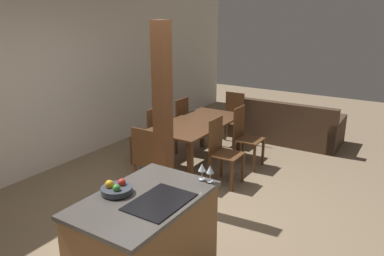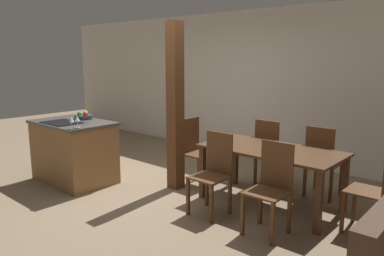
{
  "view_description": "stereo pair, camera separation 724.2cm",
  "coord_description": "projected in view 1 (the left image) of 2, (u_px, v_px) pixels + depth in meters",
  "views": [
    {
      "loc": [
        -3.39,
        -2.34,
        2.43
      ],
      "look_at": [
        0.6,
        0.2,
        0.95
      ],
      "focal_mm": 35.0,
      "sensor_mm": 36.0,
      "label": 1
    },
    {
      "loc": [
        3.76,
        -3.36,
        1.85
      ],
      "look_at": [
        0.6,
        0.2,
        0.95
      ],
      "focal_mm": 35.0,
      "sensor_mm": 36.0,
      "label": 2
    }
  ],
  "objects": [
    {
      "name": "ground_plane",
      "position": [
        180.0,
        216.0,
        4.65
      ],
      "size": [
        16.0,
        16.0,
        0.0
      ],
      "primitive_type": "plane",
      "color": "#847056"
    },
    {
      "name": "dining_table",
      "position": [
        197.0,
        128.0,
        6.01
      ],
      "size": [
        1.72,
        0.88,
        0.74
      ],
      "color": "#51331E",
      "rests_on": "ground_plane"
    },
    {
      "name": "kitchen_island",
      "position": [
        146.0,
        243.0,
        3.32
      ],
      "size": [
        1.25,
        0.82,
        0.93
      ],
      "color": "olive",
      "rests_on": "ground_plane"
    },
    {
      "name": "dining_chair_far_right",
      "position": [
        177.0,
        123.0,
        6.7
      ],
      "size": [
        0.4,
        0.4,
        0.97
      ],
      "rotation": [
        0.0,
        0.0,
        3.14
      ],
      "color": "brown",
      "rests_on": "ground_plane"
    },
    {
      "name": "wine_glass_near",
      "position": [
        210.0,
        170.0,
        3.41
      ],
      "size": [
        0.07,
        0.07,
        0.16
      ],
      "color": "silver",
      "rests_on": "kitchen_island"
    },
    {
      "name": "dining_chair_far_left",
      "position": [
        150.0,
        135.0,
        6.08
      ],
      "size": [
        0.4,
        0.4,
        0.97
      ],
      "rotation": [
        0.0,
        0.0,
        3.14
      ],
      "color": "brown",
      "rests_on": "ground_plane"
    },
    {
      "name": "timber_post",
      "position": [
        163.0,
        118.0,
        4.61
      ],
      "size": [
        0.18,
        0.18,
        2.34
      ],
      "color": "brown",
      "rests_on": "ground_plane"
    },
    {
      "name": "dining_chair_near_right",
      "position": [
        245.0,
        136.0,
        6.02
      ],
      "size": [
        0.4,
        0.4,
        0.97
      ],
      "color": "brown",
      "rests_on": "ground_plane"
    },
    {
      "name": "couch",
      "position": [
        285.0,
        127.0,
        7.31
      ],
      "size": [
        0.97,
        2.08,
        0.82
      ],
      "rotation": [
        0.0,
        0.0,
        1.58
      ],
      "color": "#473323",
      "rests_on": "ground_plane"
    },
    {
      "name": "wine_glass_middle",
      "position": [
        202.0,
        168.0,
        3.46
      ],
      "size": [
        0.07,
        0.07,
        0.16
      ],
      "color": "silver",
      "rests_on": "kitchen_island"
    },
    {
      "name": "dining_chair_near_left",
      "position": [
        222.0,
        150.0,
        5.4
      ],
      "size": [
        0.4,
        0.4,
        0.97
      ],
      "color": "brown",
      "rests_on": "ground_plane"
    },
    {
      "name": "dining_chair_foot_end",
      "position": [
        232.0,
        118.0,
        7.04
      ],
      "size": [
        0.4,
        0.4,
        0.97
      ],
      "rotation": [
        0.0,
        0.0,
        -1.57
      ],
      "color": "brown",
      "rests_on": "ground_plane"
    },
    {
      "name": "fruit_bowl",
      "position": [
        116.0,
        189.0,
        3.23
      ],
      "size": [
        0.27,
        0.27,
        0.11
      ],
      "color": "#383D47",
      "rests_on": "kitchen_island"
    },
    {
      "name": "dining_chair_head_end",
      "position": [
        149.0,
        160.0,
        5.05
      ],
      "size": [
        0.4,
        0.4,
        0.97
      ],
      "rotation": [
        0.0,
        0.0,
        1.57
      ],
      "color": "brown",
      "rests_on": "ground_plane"
    },
    {
      "name": "wall_back",
      "position": [
        34.0,
        87.0,
        5.59
      ],
      "size": [
        11.2,
        0.08,
        2.7
      ],
      "color": "silver",
      "rests_on": "ground_plane"
    }
  ]
}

